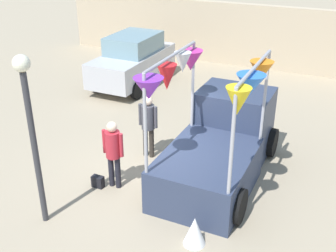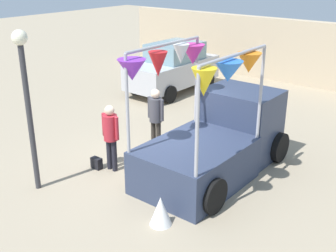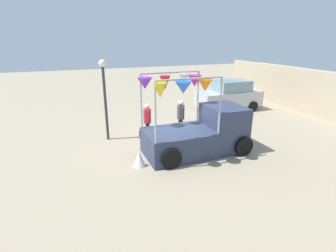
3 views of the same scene
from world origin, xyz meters
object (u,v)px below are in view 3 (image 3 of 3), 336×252
Objects in this scene: person_customer at (147,118)px; folded_kite_bundle_white at (139,158)px; parked_car at (229,95)px; street_lamp at (104,88)px; vendor_truck at (202,130)px; handbag at (141,134)px; person_vendor at (181,114)px.

person_customer reaches higher than folded_kite_bundle_white.
street_lamp is (2.37, -7.97, 1.40)m from parked_car.
vendor_truck is 3.10m from handbag.
folded_kite_bundle_white is at bearing -48.23° from person_vendor.
handbag is (-0.41, -1.80, -0.89)m from person_vendor.
street_lamp is (-2.67, -3.35, 1.44)m from vendor_truck.
folded_kite_bundle_white is (2.41, -1.04, -0.70)m from person_customer.
street_lamp is at bearing -168.19° from folded_kite_bundle_white.
person_vendor reaches higher than handbag.
person_customer is at bearing 68.52° from street_lamp.
street_lamp is at bearing -73.45° from parked_car.
parked_car is at bearing 115.75° from person_customer.
folded_kite_bundle_white is at bearing -53.39° from parked_car.
person_vendor is at bearing -178.14° from vendor_truck.
handbag is at bearing -102.71° from person_vendor.
street_lamp reaches higher than folded_kite_bundle_white.
person_customer is 0.47× the size of street_lamp.
vendor_truck is at bearing 98.59° from folded_kite_bundle_white.
vendor_truck is 2.80m from folded_kite_bundle_white.
person_vendor is at bearing 77.66° from street_lamp.
person_vendor is 0.48× the size of street_lamp.
person_customer is at bearing -64.25° from parked_car.
handbag is at bearing 163.05° from folded_kite_bundle_white.
person_vendor is (0.06, 1.60, 0.03)m from person_customer.
street_lamp is (-0.72, -3.28, 1.32)m from person_vendor.
folded_kite_bundle_white is (2.36, -2.64, -0.73)m from person_vendor.
vendor_truck is at bearing 39.64° from person_customer.
handbag is 0.47× the size of folded_kite_bundle_white.
street_lamp is at bearing -128.57° from vendor_truck.
vendor_truck is at bearing 51.43° from street_lamp.
parked_car is 5.61m from person_vendor.
vendor_truck is 6.82× the size of folded_kite_bundle_white.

